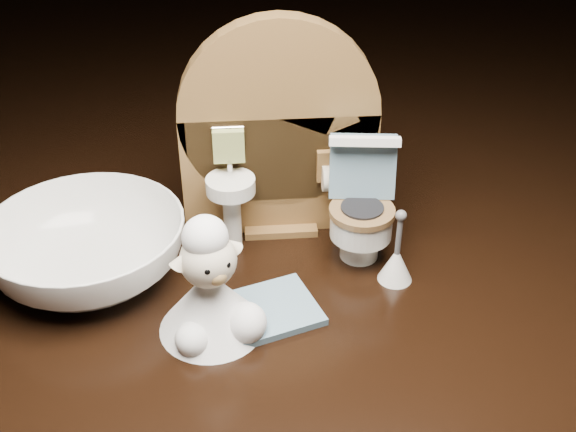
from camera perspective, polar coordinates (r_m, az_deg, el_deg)
backdrop_panel at (r=0.47m, az=-0.79°, el=5.83°), size 0.13×0.05×0.15m
toy_toilet at (r=0.47m, az=5.77°, el=0.42°), size 0.04×0.06×0.08m
bath_mat at (r=0.43m, az=-1.62°, el=-7.47°), size 0.07×0.06×0.00m
toilet_brush at (r=0.46m, az=8.55°, el=-3.59°), size 0.02×0.02×0.05m
plush_lamb at (r=0.41m, az=-6.09°, el=-6.07°), size 0.06×0.06×0.08m
ceramic_bowl at (r=0.47m, az=-15.56°, el=-2.50°), size 0.16×0.16×0.04m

